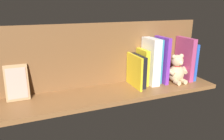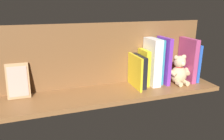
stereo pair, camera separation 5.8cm
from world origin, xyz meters
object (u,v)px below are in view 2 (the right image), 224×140
book_0 (191,62)px  teddy_bear (179,71)px  dictionary_thick_white (152,62)px  picture_frame_leaning (18,81)px

book_0 → teddy_bear: bearing=19.2°
book_0 → dictionary_thick_white: 26.50cm
book_0 → picture_frame_leaning: 97.32cm
dictionary_thick_white → picture_frame_leaning: 71.04cm
book_0 → picture_frame_leaning: (97.19, -4.27, -2.57)cm
book_0 → teddy_bear: 12.21cm
book_0 → teddy_bear: (11.01, 3.84, -3.61)cm
dictionary_thick_white → picture_frame_leaning: (70.78, -3.86, -4.70)cm
picture_frame_leaning → teddy_bear: bearing=174.6°
book_0 → picture_frame_leaning: book_0 is taller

